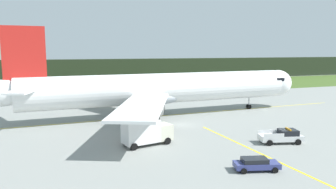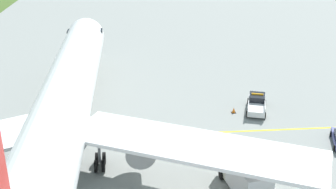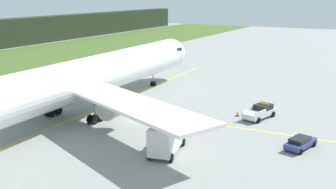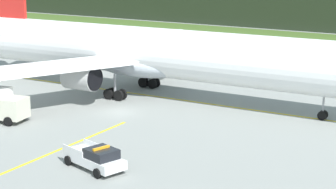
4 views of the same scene
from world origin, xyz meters
The scene contains 7 objects.
ground centered at (0.00, 0.00, 0.00)m, with size 320.00×320.00×0.00m, color gray.
taxiway_centerline_main centered at (-0.12, 7.78, 0.00)m, with size 79.57×0.30×0.01m, color yellow.
taxiway_centerline_spur centered at (3.40, -15.43, 0.00)m, with size 25.40×0.30×0.01m, color yellow.
airliner centered at (-0.78, 7.76, 4.98)m, with size 60.00×46.98×15.71m.
ops_pickup_truck centered at (8.73, -14.20, 0.90)m, with size 5.88×3.42×1.94m.
catering_truck centered at (-8.21, -9.08, 1.73)m, with size 6.77×3.79×3.42m.
apron_cone centered at (8.13, -11.23, 0.34)m, with size 0.55×0.55×0.69m.
Camera 2 is at (-39.81, -0.76, 23.35)m, focal length 46.33 mm.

